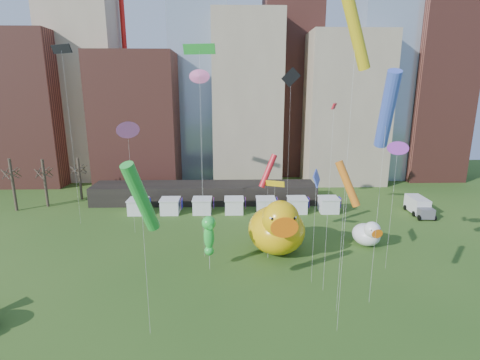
{
  "coord_description": "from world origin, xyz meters",
  "views": [
    {
      "loc": [
        0.49,
        -18.22,
        18.59
      ],
      "look_at": [
        1.21,
        8.69,
        12.0
      ],
      "focal_mm": 27.0,
      "sensor_mm": 36.0,
      "label": 1
    }
  ],
  "objects_px": {
    "big_duck": "(277,227)",
    "seahorse_purple": "(268,228)",
    "seahorse_green": "(209,232)",
    "box_truck": "(419,206)",
    "small_duck": "(367,234)"
  },
  "relations": [
    {
      "from": "big_duck",
      "to": "seahorse_purple",
      "type": "bearing_deg",
      "value": -134.39
    },
    {
      "from": "seahorse_green",
      "to": "seahorse_purple",
      "type": "xyz_separation_m",
      "value": [
        6.55,
        2.52,
        -0.53
      ]
    },
    {
      "from": "big_duck",
      "to": "seahorse_purple",
      "type": "height_order",
      "value": "big_duck"
    },
    {
      "from": "seahorse_green",
      "to": "box_truck",
      "type": "xyz_separation_m",
      "value": [
        31.58,
        17.27,
        -2.92
      ]
    },
    {
      "from": "seahorse_purple",
      "to": "box_truck",
      "type": "height_order",
      "value": "seahorse_purple"
    },
    {
      "from": "seahorse_green",
      "to": "seahorse_purple",
      "type": "height_order",
      "value": "seahorse_green"
    },
    {
      "from": "box_truck",
      "to": "big_duck",
      "type": "bearing_deg",
      "value": -147.81
    },
    {
      "from": "big_duck",
      "to": "seahorse_purple",
      "type": "relative_size",
      "value": 1.77
    },
    {
      "from": "seahorse_green",
      "to": "box_truck",
      "type": "distance_m",
      "value": 36.11
    },
    {
      "from": "small_duck",
      "to": "seahorse_purple",
      "type": "distance_m",
      "value": 13.21
    },
    {
      "from": "big_duck",
      "to": "box_truck",
      "type": "relative_size",
      "value": 1.51
    },
    {
      "from": "big_duck",
      "to": "box_truck",
      "type": "height_order",
      "value": "big_duck"
    },
    {
      "from": "big_duck",
      "to": "seahorse_green",
      "type": "relative_size",
      "value": 1.52
    },
    {
      "from": "seahorse_green",
      "to": "small_duck",
      "type": "bearing_deg",
      "value": 7.12
    },
    {
      "from": "big_duck",
      "to": "seahorse_green",
      "type": "distance_m",
      "value": 8.68
    }
  ]
}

